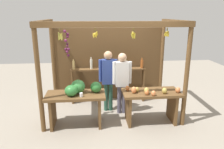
# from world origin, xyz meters

# --- Properties ---
(ground_plane) EXTENTS (12.00, 12.00, 0.00)m
(ground_plane) POSITION_xyz_m (0.00, 0.00, 0.00)
(ground_plane) COLOR gray
(ground_plane) RESTS_ON ground
(market_stall) EXTENTS (3.27, 1.84, 2.35)m
(market_stall) POSITION_xyz_m (-0.01, 0.41, 1.36)
(market_stall) COLOR brown
(market_stall) RESTS_ON ground
(fruit_counter_left) EXTENTS (1.32, 0.64, 1.06)m
(fruit_counter_left) POSITION_xyz_m (-0.82, -0.64, 0.69)
(fruit_counter_left) COLOR brown
(fruit_counter_left) RESTS_ON ground
(fruit_counter_right) EXTENTS (1.32, 0.64, 0.92)m
(fruit_counter_right) POSITION_xyz_m (0.86, -0.66, 0.58)
(fruit_counter_right) COLOR brown
(fruit_counter_right) RESTS_ON ground
(bottle_shelf_unit) EXTENTS (2.10, 0.22, 1.34)m
(bottle_shelf_unit) POSITION_xyz_m (-0.02, 0.65, 0.79)
(bottle_shelf_unit) COLOR brown
(bottle_shelf_unit) RESTS_ON ground
(vendor_man) EXTENTS (0.48, 0.22, 1.60)m
(vendor_man) POSITION_xyz_m (-0.08, 0.07, 0.96)
(vendor_man) COLOR #2B5744
(vendor_man) RESTS_ON ground
(vendor_woman) EXTENTS (0.48, 0.21, 1.57)m
(vendor_woman) POSITION_xyz_m (0.26, -0.12, 0.94)
(vendor_woman) COLOR #565265
(vendor_woman) RESTS_ON ground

